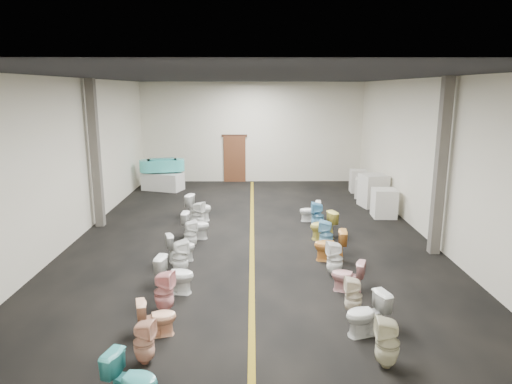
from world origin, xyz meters
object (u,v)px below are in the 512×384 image
toilet_left_10 (199,208)px  toilet_right_2 (353,296)px  toilet_left_4 (175,275)px  appliance_crate_d (358,181)px  toilet_right_8 (318,216)px  toilet_left_7 (190,235)px  toilet_right_4 (335,259)px  toilet_right_5 (330,245)px  toilet_left_8 (196,225)px  toilet_left_5 (180,257)px  toilet_right_9 (310,211)px  toilet_left_0 (132,380)px  toilet_left_3 (164,292)px  bathtub (162,165)px  toilet_right_7 (323,226)px  toilet_right_6 (326,235)px  toilet_left_2 (157,317)px  appliance_crate_b (373,190)px  appliance_crate_a (384,203)px  toilet_right_0 (387,343)px  appliance_crate_c (364,188)px  toilet_right_3 (348,276)px  toilet_right_1 (367,314)px  toilet_left_1 (144,342)px  toilet_left_9 (198,215)px  toilet_left_6 (181,247)px  display_table (163,181)px

toilet_left_10 → toilet_right_2: (3.65, -6.39, -0.05)m
toilet_left_4 → toilet_right_2: (3.53, -0.95, -0.03)m
appliance_crate_d → toilet_right_8: bearing=-114.9°
toilet_right_8 → toilet_left_7: bearing=-62.9°
toilet_right_4 → toilet_right_5: (0.05, 0.94, -0.01)m
toilet_left_8 → toilet_right_2: bearing=-137.4°
appliance_crate_d → toilet_right_8: size_ratio=1.08×
toilet_left_5 → toilet_left_8: toilet_left_5 is taller
toilet_left_8 → toilet_right_9: (3.48, 1.71, -0.05)m
toilet_right_4 → toilet_right_9: toilet_right_4 is taller
toilet_left_0 → toilet_left_7: toilet_left_7 is taller
toilet_right_4 → toilet_left_3: bearing=-68.9°
bathtub → toilet_left_5: bearing=-90.4°
toilet_right_2 → toilet_right_7: 4.46m
toilet_left_10 → toilet_right_6: 4.67m
toilet_left_2 → toilet_right_9: bearing=-42.9°
appliance_crate_b → toilet_left_10: appliance_crate_b is taller
appliance_crate_a → toilet_right_7: 3.28m
toilet_left_0 → toilet_right_0: toilet_right_0 is taller
appliance_crate_c → toilet_right_8: size_ratio=0.89×
toilet_left_2 → toilet_left_10: bearing=-15.5°
appliance_crate_a → toilet_right_9: size_ratio=1.39×
appliance_crate_c → toilet_left_0: bearing=-116.5°
toilet_left_8 → toilet_right_8: toilet_right_8 is taller
bathtub → toilet_left_8: bathtub is taller
toilet_right_9 → appliance_crate_c: bearing=147.1°
toilet_left_4 → toilet_right_6: (3.57, 2.59, 0.01)m
toilet_right_3 → toilet_right_9: bearing=-158.0°
toilet_right_8 → toilet_right_5: bearing=1.9°
toilet_right_3 → toilet_right_8: toilet_right_8 is taller
toilet_right_5 → toilet_right_6: toilet_right_6 is taller
toilet_right_5 → toilet_right_1: bearing=6.7°
toilet_left_8 → toilet_right_0: size_ratio=0.95×
appliance_crate_c → toilet_right_8: bearing=-119.8°
toilet_left_3 → toilet_left_10: size_ratio=0.98×
toilet_right_4 → toilet_right_6: 1.73m
appliance_crate_b → toilet_right_0: size_ratio=1.44×
appliance_crate_b → toilet_left_7: size_ratio=1.53×
appliance_crate_c → toilet_right_1: 10.56m
toilet_left_1 → appliance_crate_b: bearing=-22.4°
appliance_crate_c → appliance_crate_a: bearing=-90.0°
appliance_crate_d → toilet_left_3: (-6.08, -10.42, -0.05)m
toilet_left_0 → toilet_right_5: (3.55, 5.29, 0.03)m
toilet_left_8 → toilet_right_6: toilet_right_6 is taller
appliance_crate_c → toilet_left_8: size_ratio=0.97×
toilet_right_6 → toilet_right_4: bearing=13.3°
toilet_left_7 → toilet_left_9: size_ratio=0.93×
toilet_right_3 → toilet_left_6: bearing=-94.6°
toilet_right_7 → toilet_left_8: bearing=-110.9°
display_table → toilet_left_1: bearing=-80.5°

